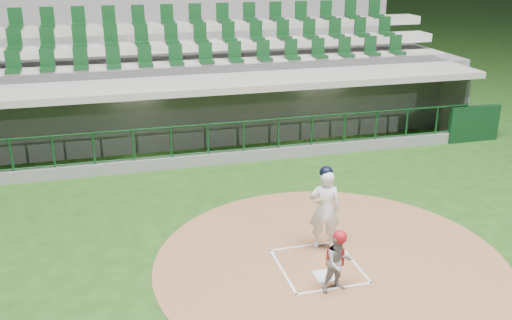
{
  "coord_description": "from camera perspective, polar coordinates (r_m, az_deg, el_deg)",
  "views": [
    {
      "loc": [
        -3.8,
        -9.64,
        5.98
      ],
      "look_at": [
        -0.52,
        2.6,
        1.3
      ],
      "focal_mm": 40.0,
      "sensor_mm": 36.0,
      "label": 1
    }
  ],
  "objects": [
    {
      "name": "ground",
      "position": [
        11.97,
        5.73,
        -9.83
      ],
      "size": [
        120.0,
        120.0,
        0.0
      ],
      "primitive_type": "plane",
      "color": "#1B4012",
      "rests_on": "ground"
    },
    {
      "name": "dirt_circle",
      "position": [
        11.9,
        7.44,
        -10.05
      ],
      "size": [
        7.2,
        7.2,
        0.01
      ],
      "primitive_type": "cylinder",
      "color": "brown",
      "rests_on": "ground"
    },
    {
      "name": "home_plate",
      "position": [
        11.4,
        6.98,
        -11.42
      ],
      "size": [
        0.43,
        0.43,
        0.02
      ],
      "primitive_type": "cube",
      "color": "silver",
      "rests_on": "dirt_circle"
    },
    {
      "name": "batter_box_chalk",
      "position": [
        11.72,
        6.25,
        -10.46
      ],
      "size": [
        1.55,
        1.8,
        0.01
      ],
      "color": "white",
      "rests_on": "ground"
    },
    {
      "name": "dugout_structure",
      "position": [
        18.59,
        -2.34,
        4.59
      ],
      "size": [
        16.4,
        3.7,
        3.0
      ],
      "color": "slate",
      "rests_on": "ground"
    },
    {
      "name": "seating_deck",
      "position": [
        21.39,
        -4.46,
        7.91
      ],
      "size": [
        17.0,
        6.72,
        5.15
      ],
      "color": "slate",
      "rests_on": "ground"
    },
    {
      "name": "batter",
      "position": [
        11.97,
        6.87,
        -4.79
      ],
      "size": [
        0.91,
        0.93,
        1.86
      ],
      "color": "white",
      "rests_on": "dirt_circle"
    },
    {
      "name": "catcher",
      "position": [
        10.71,
        8.24,
        -9.97
      ],
      "size": [
        0.61,
        0.5,
        1.24
      ],
      "color": "gray",
      "rests_on": "dirt_circle"
    }
  ]
}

